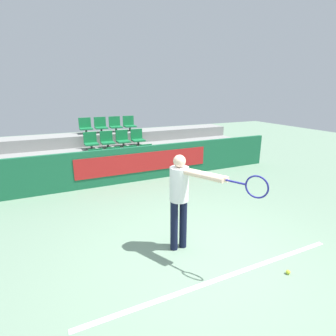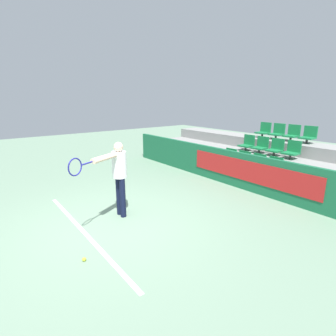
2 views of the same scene
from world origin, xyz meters
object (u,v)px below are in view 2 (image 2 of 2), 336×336
stadium_chair_11 (309,136)px  stadium_chair_0 (229,158)px  stadium_chair_6 (276,148)px  stadium_chair_1 (242,161)px  stadium_chair_7 (292,151)px  stadium_chair_8 (264,131)px  stadium_chair_9 (277,132)px  stadium_chair_2 (257,164)px  stadium_chair_10 (292,134)px  stadium_chair_5 (261,146)px  tennis_ball (84,259)px  stadium_chair_4 (247,144)px  stadium_chair_3 (273,168)px  tennis_player (117,172)px

stadium_chair_11 → stadium_chair_0: bearing=-130.5°
stadium_chair_6 → stadium_chair_1: bearing=-119.7°
stadium_chair_1 → stadium_chair_7: (1.09, 0.96, 0.39)m
stadium_chair_1 → stadium_chair_6: 1.17m
stadium_chair_1 → stadium_chair_8: 2.14m
stadium_chair_1 → stadium_chair_9: bearing=90.0°
stadium_chair_2 → stadium_chair_10: bearing=90.0°
stadium_chair_5 → stadium_chair_7: (1.09, 0.00, 0.00)m
stadium_chair_11 → stadium_chair_8: bearing=180.0°
stadium_chair_2 → stadium_chair_11: (0.55, 1.92, 0.77)m
stadium_chair_9 → tennis_ball: stadium_chair_9 is taller
stadium_chair_1 → stadium_chair_2: size_ratio=1.00×
stadium_chair_2 → stadium_chair_5: 1.17m
stadium_chair_5 → stadium_chair_9: bearing=90.0°
stadium_chair_4 → stadium_chair_5: bearing=0.0°
stadium_chair_3 → stadium_chair_7: size_ratio=1.00×
stadium_chair_5 → stadium_chair_6: size_ratio=1.00×
stadium_chair_0 → stadium_chair_6: 1.50m
stadium_chair_2 → stadium_chair_6: bearing=90.0°
stadium_chair_1 → stadium_chair_3: size_ratio=1.00×
stadium_chair_2 → stadium_chair_8: bearing=119.7°
stadium_chair_5 → tennis_player: size_ratio=0.33×
stadium_chair_9 → stadium_chair_10: bearing=0.0°
stadium_chair_3 → tennis_ball: size_ratio=8.44×
tennis_player → stadium_chair_5: bearing=63.7°
stadium_chair_2 → stadium_chair_6: stadium_chair_6 is taller
stadium_chair_0 → stadium_chair_3: size_ratio=1.00×
stadium_chair_4 → stadium_chair_10: stadium_chair_10 is taller
stadium_chair_2 → stadium_chair_10: 2.06m
stadium_chair_2 → stadium_chair_7: stadium_chair_7 is taller
stadium_chair_9 → stadium_chair_2: bearing=-74.1°
stadium_chair_3 → stadium_chair_10: stadium_chair_10 is taller
stadium_chair_0 → stadium_chair_8: stadium_chair_8 is taller
stadium_chair_3 → tennis_ball: bearing=-88.8°
stadium_chair_10 → tennis_ball: bearing=-85.0°
tennis_player → stadium_chair_11: bearing=53.9°
stadium_chair_6 → tennis_player: (-0.49, -5.40, 0.03)m
stadium_chair_1 → tennis_ball: 5.85m
stadium_chair_8 → stadium_chair_10: bearing=0.0°
stadium_chair_9 → stadium_chair_11: (1.09, 0.00, 0.00)m
tennis_ball → stadium_chair_5: bearing=100.3°
stadium_chair_6 → stadium_chair_7: bearing=0.0°
stadium_chair_10 → stadium_chair_0: bearing=-119.7°
stadium_chair_10 → tennis_player: bearing=-94.4°
stadium_chair_9 → stadium_chair_0: bearing=-105.9°
stadium_chair_9 → stadium_chair_8: bearing=180.0°
stadium_chair_6 → tennis_ball: bearing=-84.3°
stadium_chair_2 → stadium_chair_7: 1.17m
stadium_chair_2 → stadium_chair_3: same height
stadium_chair_1 → stadium_chair_3: same height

